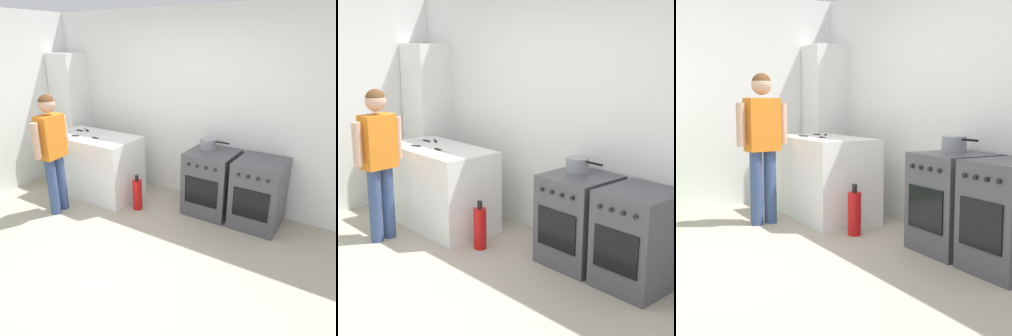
# 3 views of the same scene
# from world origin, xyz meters

# --- Properties ---
(ground_plane) EXTENTS (8.00, 8.00, 0.00)m
(ground_plane) POSITION_xyz_m (0.00, 0.00, 0.00)
(ground_plane) COLOR #ADA38E
(back_wall) EXTENTS (6.00, 0.10, 2.60)m
(back_wall) POSITION_xyz_m (0.00, 1.95, 1.30)
(back_wall) COLOR white
(back_wall) RESTS_ON ground
(counter_unit) EXTENTS (1.30, 0.70, 0.90)m
(counter_unit) POSITION_xyz_m (-1.35, 1.20, 0.45)
(counter_unit) COLOR white
(counter_unit) RESTS_ON ground
(oven_left) EXTENTS (0.60, 0.62, 0.85)m
(oven_left) POSITION_xyz_m (0.35, 1.58, 0.43)
(oven_left) COLOR #4C4C51
(oven_left) RESTS_ON ground
(oven_right) EXTENTS (0.57, 0.62, 0.85)m
(oven_right) POSITION_xyz_m (0.99, 1.58, 0.43)
(oven_right) COLOR #4C4C51
(oven_right) RESTS_ON ground
(pot) EXTENTS (0.39, 0.21, 0.14)m
(pot) POSITION_xyz_m (0.25, 1.66, 0.92)
(pot) COLOR gray
(pot) RESTS_ON oven_left
(knife_utility) EXTENTS (0.23, 0.15, 0.01)m
(knife_utility) POSITION_xyz_m (-1.68, 1.38, 0.90)
(knife_utility) COLOR silver
(knife_utility) RESTS_ON counter_unit
(knife_paring) EXTENTS (0.21, 0.04, 0.01)m
(knife_paring) POSITION_xyz_m (-1.76, 1.29, 0.91)
(knife_paring) COLOR silver
(knife_paring) RESTS_ON counter_unit
(knife_carving) EXTENTS (0.31, 0.18, 0.01)m
(knife_carving) POSITION_xyz_m (-1.64, 0.99, 0.90)
(knife_carving) COLOR silver
(knife_carving) RESTS_ON counter_unit
(knife_chef) EXTENTS (0.31, 0.05, 0.01)m
(knife_chef) POSITION_xyz_m (-1.14, 1.10, 0.90)
(knife_chef) COLOR silver
(knife_chef) RESTS_ON counter_unit
(person) EXTENTS (0.24, 0.57, 1.58)m
(person) POSITION_xyz_m (-1.39, 0.50, 0.93)
(person) COLOR #384C7A
(person) RESTS_ON ground
(fire_extinguisher) EXTENTS (0.13, 0.13, 0.50)m
(fire_extinguisher) POSITION_xyz_m (-0.52, 1.10, 0.22)
(fire_extinguisher) COLOR red
(fire_extinguisher) RESTS_ON ground
(larder_cabinet) EXTENTS (0.48, 0.44, 2.00)m
(larder_cabinet) POSITION_xyz_m (-2.30, 1.68, 1.00)
(larder_cabinet) COLOR white
(larder_cabinet) RESTS_ON ground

